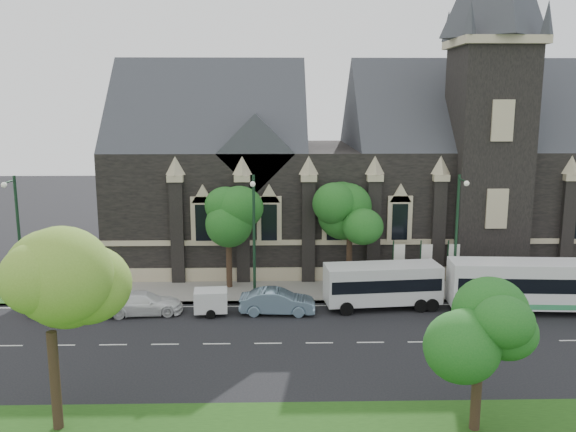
{
  "coord_description": "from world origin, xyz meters",
  "views": [
    {
      "loc": [
        -2.6,
        -33.13,
        13.98
      ],
      "look_at": [
        -1.7,
        6.0,
        6.42
      ],
      "focal_mm": 37.61,
      "sensor_mm": 36.0,
      "label": 1
    }
  ],
  "objects_px": {
    "tree_park_east": "(483,326)",
    "street_lamp_far": "(18,233)",
    "tour_coach": "(540,285)",
    "box_trailer": "(211,301)",
    "car_far_white": "(143,303)",
    "shuttle_bus": "(383,283)",
    "banner_flag_left": "(397,262)",
    "sedan": "(277,302)",
    "banner_flag_center": "(424,262)",
    "banner_flag_right": "(451,262)",
    "tree_walk_right": "(353,212)",
    "tree_walk_left": "(231,213)",
    "tree_park_near": "(55,284)",
    "car_far_red": "(63,303)",
    "street_lamp_near": "(457,231)",
    "street_lamp_mid": "(254,232)"
  },
  "relations": [
    {
      "from": "tree_walk_right",
      "to": "banner_flag_left",
      "type": "bearing_deg",
      "value": -29.1
    },
    {
      "from": "street_lamp_mid",
      "to": "street_lamp_far",
      "type": "height_order",
      "value": "same"
    },
    {
      "from": "banner_flag_center",
      "to": "banner_flag_right",
      "type": "bearing_deg",
      "value": 0.0
    },
    {
      "from": "street_lamp_far",
      "to": "banner_flag_center",
      "type": "bearing_deg",
      "value": 3.86
    },
    {
      "from": "tree_walk_left",
      "to": "car_far_red",
      "type": "height_order",
      "value": "tree_walk_left"
    },
    {
      "from": "box_trailer",
      "to": "street_lamp_mid",
      "type": "bearing_deg",
      "value": 32.94
    },
    {
      "from": "car_far_red",
      "to": "tree_walk_left",
      "type": "bearing_deg",
      "value": -62.41
    },
    {
      "from": "tree_walk_left",
      "to": "sedan",
      "type": "relative_size",
      "value": 1.53
    },
    {
      "from": "street_lamp_mid",
      "to": "banner_flag_left",
      "type": "distance_m",
      "value": 10.81
    },
    {
      "from": "sedan",
      "to": "tour_coach",
      "type": "bearing_deg",
      "value": -87.17
    },
    {
      "from": "tree_walk_right",
      "to": "street_lamp_near",
      "type": "xyz_separation_m",
      "value": [
        6.79,
        -3.62,
        -0.71
      ]
    },
    {
      "from": "tree_walk_right",
      "to": "tree_park_near",
      "type": "bearing_deg",
      "value": -127.56
    },
    {
      "from": "street_lamp_far",
      "to": "car_far_white",
      "type": "relative_size",
      "value": 1.74
    },
    {
      "from": "tree_walk_left",
      "to": "banner_flag_center",
      "type": "xyz_separation_m",
      "value": [
        14.08,
        -1.7,
        -3.35
      ]
    },
    {
      "from": "tree_park_east",
      "to": "street_lamp_far",
      "type": "distance_m",
      "value": 30.9
    },
    {
      "from": "tree_walk_right",
      "to": "box_trailer",
      "type": "relative_size",
      "value": 2.45
    },
    {
      "from": "banner_flag_left",
      "to": "tour_coach",
      "type": "xyz_separation_m",
      "value": [
        8.79,
        -4.07,
        -0.49
      ]
    },
    {
      "from": "shuttle_bus",
      "to": "car_far_white",
      "type": "distance_m",
      "value": 16.11
    },
    {
      "from": "box_trailer",
      "to": "sedan",
      "type": "relative_size",
      "value": 0.64
    },
    {
      "from": "car_far_white",
      "to": "banner_flag_center",
      "type": "bearing_deg",
      "value": -85.35
    },
    {
      "from": "tree_park_east",
      "to": "banner_flag_center",
      "type": "distance_m",
      "value": 18.58
    },
    {
      "from": "tree_park_near",
      "to": "box_trailer",
      "type": "height_order",
      "value": "tree_park_near"
    },
    {
      "from": "tree_park_east",
      "to": "box_trailer",
      "type": "relative_size",
      "value": 1.97
    },
    {
      "from": "banner_flag_right",
      "to": "tree_park_near",
      "type": "bearing_deg",
      "value": -141.14
    },
    {
      "from": "tree_walk_right",
      "to": "tour_coach",
      "type": "xyz_separation_m",
      "value": [
        11.86,
        -5.78,
        -3.93
      ]
    },
    {
      "from": "tree_walk_right",
      "to": "tour_coach",
      "type": "bearing_deg",
      "value": -25.99
    },
    {
      "from": "tree_walk_right",
      "to": "street_lamp_far",
      "type": "height_order",
      "value": "street_lamp_far"
    },
    {
      "from": "car_far_red",
      "to": "car_far_white",
      "type": "height_order",
      "value": "car_far_red"
    },
    {
      "from": "tree_walk_left",
      "to": "street_lamp_mid",
      "type": "relative_size",
      "value": 0.85
    },
    {
      "from": "street_lamp_near",
      "to": "tour_coach",
      "type": "height_order",
      "value": "street_lamp_near"
    },
    {
      "from": "tree_park_near",
      "to": "banner_flag_right",
      "type": "relative_size",
      "value": 2.14
    },
    {
      "from": "tour_coach",
      "to": "box_trailer",
      "type": "height_order",
      "value": "tour_coach"
    },
    {
      "from": "tree_park_near",
      "to": "banner_flag_right",
      "type": "height_order",
      "value": "tree_park_near"
    },
    {
      "from": "tree_park_east",
      "to": "street_lamp_near",
      "type": "distance_m",
      "value": 16.86
    },
    {
      "from": "banner_flag_center",
      "to": "sedan",
      "type": "height_order",
      "value": "banner_flag_center"
    },
    {
      "from": "banner_flag_right",
      "to": "shuttle_bus",
      "type": "height_order",
      "value": "banner_flag_right"
    },
    {
      "from": "banner_flag_left",
      "to": "shuttle_bus",
      "type": "relative_size",
      "value": 0.5
    },
    {
      "from": "tree_walk_left",
      "to": "banner_flag_right",
      "type": "bearing_deg",
      "value": -6.04
    },
    {
      "from": "banner_flag_right",
      "to": "car_far_white",
      "type": "xyz_separation_m",
      "value": [
        -21.6,
        -3.86,
        -1.63
      ]
    },
    {
      "from": "street_lamp_mid",
      "to": "shuttle_bus",
      "type": "height_order",
      "value": "street_lamp_mid"
    },
    {
      "from": "sedan",
      "to": "banner_flag_right",
      "type": "bearing_deg",
      "value": -69.48
    },
    {
      "from": "banner_flag_center",
      "to": "car_far_red",
      "type": "height_order",
      "value": "banner_flag_center"
    },
    {
      "from": "tree_park_near",
      "to": "banner_flag_right",
      "type": "xyz_separation_m",
      "value": [
        22.06,
        17.77,
        -4.03
      ]
    },
    {
      "from": "tour_coach",
      "to": "car_far_white",
      "type": "relative_size",
      "value": 2.32
    },
    {
      "from": "tree_walk_right",
      "to": "street_lamp_far",
      "type": "bearing_deg",
      "value": -171.14
    },
    {
      "from": "car_far_white",
      "to": "street_lamp_far",
      "type": "bearing_deg",
      "value": 70.86
    },
    {
      "from": "tree_walk_right",
      "to": "tour_coach",
      "type": "height_order",
      "value": "tree_walk_right"
    },
    {
      "from": "banner_flag_left",
      "to": "sedan",
      "type": "height_order",
      "value": "banner_flag_left"
    },
    {
      "from": "street_lamp_far",
      "to": "car_far_red",
      "type": "relative_size",
      "value": 2.02
    },
    {
      "from": "tree_park_east",
      "to": "street_lamp_far",
      "type": "height_order",
      "value": "street_lamp_far"
    }
  ]
}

